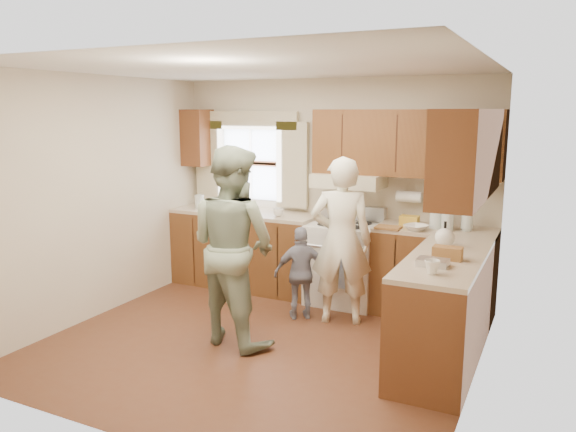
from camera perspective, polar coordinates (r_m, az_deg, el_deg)
The scene contains 6 objects.
room at distance 5.02m, azimuth -3.03°, elevation 0.45°, with size 3.80×3.80×3.80m.
kitchen_fixtures at distance 5.83m, azimuth 7.49°, elevation -2.32°, with size 3.80×2.25×2.15m.
stove at distance 6.35m, azimuth 5.75°, elevation -4.66°, with size 0.76×0.67×1.07m.
woman_left at distance 5.66m, azimuth 5.42°, elevation -2.54°, with size 0.62×0.41×1.70m, color white.
woman_right at distance 5.17m, azimuth -5.60°, elevation -3.02°, with size 0.89×0.70×1.84m, color #233E26.
child at distance 5.82m, azimuth 1.40°, elevation -5.82°, with size 0.57×0.24×0.97m, color gray.
Camera 1 is at (2.40, -4.31, 2.14)m, focal length 35.00 mm.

